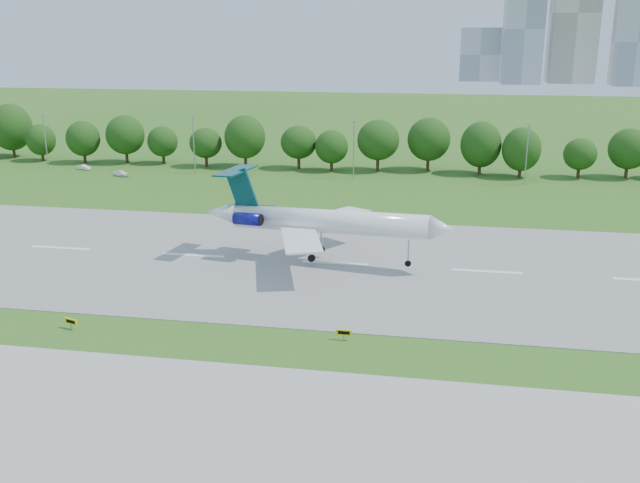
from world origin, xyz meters
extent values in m
plane|color=#2B5D18|center=(0.00, 0.00, 0.00)|extent=(600.00, 600.00, 0.00)
cube|color=gray|center=(0.00, 25.00, 0.04)|extent=(400.00, 45.00, 0.08)
cube|color=#ADADA8|center=(0.00, -18.00, 0.04)|extent=(400.00, 23.00, 0.08)
cylinder|color=#382314|center=(-60.00, 92.00, 1.80)|extent=(0.70, 0.70, 3.60)
sphere|color=#173C0F|center=(-60.00, 92.00, 6.20)|extent=(8.40, 8.40, 8.40)
cylinder|color=#382314|center=(-20.00, 92.00, 1.80)|extent=(0.70, 0.70, 3.60)
sphere|color=#173C0F|center=(-20.00, 92.00, 6.20)|extent=(8.40, 8.40, 8.40)
cylinder|color=#382314|center=(20.00, 92.00, 1.80)|extent=(0.70, 0.70, 3.60)
sphere|color=#173C0F|center=(20.00, 92.00, 6.20)|extent=(8.40, 8.40, 8.40)
cylinder|color=#382314|center=(60.00, 92.00, 1.80)|extent=(0.70, 0.70, 3.60)
sphere|color=#173C0F|center=(60.00, 92.00, 6.20)|extent=(8.40, 8.40, 8.40)
cylinder|color=gray|center=(-55.00, 82.00, 6.00)|extent=(0.24, 0.24, 12.00)
cube|color=gray|center=(-55.00, 82.00, 12.10)|extent=(0.90, 0.25, 0.18)
cylinder|color=gray|center=(-20.00, 82.00, 6.00)|extent=(0.24, 0.24, 12.00)
cube|color=gray|center=(-20.00, 82.00, 12.10)|extent=(0.90, 0.25, 0.18)
cylinder|color=gray|center=(15.00, 82.00, 6.00)|extent=(0.24, 0.24, 12.00)
cube|color=gray|center=(15.00, 82.00, 12.10)|extent=(0.90, 0.25, 0.18)
cylinder|color=gray|center=(50.00, 82.00, 6.00)|extent=(0.24, 0.24, 12.00)
cube|color=gray|center=(50.00, 82.00, 12.10)|extent=(0.90, 0.25, 0.18)
cube|color=#B2B2B7|center=(75.00, 380.00, 31.00)|extent=(22.00, 22.00, 62.00)
cube|color=beige|center=(105.00, 395.00, 40.00)|extent=(26.00, 26.00, 80.00)
cube|color=#B2B2B7|center=(135.00, 375.00, 24.00)|extent=(20.00, 20.00, 48.00)
cube|color=#B2B2B7|center=(52.00, 405.00, 16.00)|extent=(24.00, 24.00, 32.00)
cylinder|color=white|center=(19.19, 25.00, 5.85)|extent=(27.17, 7.40, 3.88)
cone|color=white|center=(33.91, 22.63, 6.26)|extent=(3.42, 3.57, 3.22)
cone|color=white|center=(3.76, 27.48, 5.78)|extent=(4.84, 3.80, 3.26)
cube|color=white|center=(16.60, 19.05, 4.91)|extent=(7.51, 12.46, 0.35)
cube|color=white|center=(18.59, 31.46, 4.91)|extent=(10.27, 12.19, 0.35)
cube|color=#05393B|center=(6.78, 27.00, 9.24)|extent=(4.69, 1.19, 6.10)
cube|color=#05393B|center=(5.89, 27.14, 11.82)|extent=(4.20, 8.88, 0.28)
cylinder|color=#0C0B6A|center=(8.18, 24.41, 5.83)|extent=(4.04, 2.29, 1.81)
cylinder|color=#0C0B6A|center=(8.92, 29.02, 5.83)|extent=(4.04, 2.29, 1.81)
cylinder|color=gray|center=(29.83, 23.29, 2.71)|extent=(0.18, 0.18, 3.14)
cylinder|color=black|center=(29.83, 23.29, 1.14)|extent=(0.84, 0.39, 0.81)
cylinder|color=gray|center=(17.10, 23.33, 2.71)|extent=(0.22, 0.22, 3.14)
cylinder|color=black|center=(17.10, 23.33, 1.14)|extent=(1.04, 0.56, 0.99)
cylinder|color=gray|center=(17.73, 27.24, 2.71)|extent=(0.22, 0.22, 3.14)
cylinder|color=black|center=(17.73, 27.24, 1.14)|extent=(1.04, 0.56, 0.99)
cube|color=gray|center=(-3.92, -1.44, 0.36)|extent=(0.13, 0.13, 0.72)
cube|color=yellow|center=(-3.92, -1.44, 0.87)|extent=(1.61, 0.67, 0.56)
cube|color=black|center=(-3.95, -1.55, 0.87)|extent=(1.18, 0.39, 0.36)
cube|color=gray|center=(24.70, 0.76, 0.35)|extent=(0.10, 0.10, 0.70)
cube|color=yellow|center=(24.70, 0.76, 0.85)|extent=(1.59, 0.21, 0.55)
cube|color=black|center=(24.70, 0.65, 0.85)|extent=(1.19, 0.04, 0.35)
imported|color=silver|center=(-46.26, 81.86, 0.55)|extent=(3.53, 2.04, 1.10)
imported|color=white|center=(-34.63, 76.32, 0.64)|extent=(4.06, 2.90, 1.28)
camera|label=1|loc=(33.89, -64.95, 30.08)|focal=40.00mm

